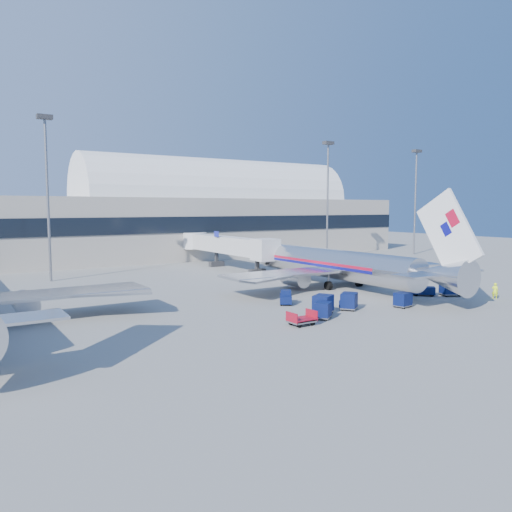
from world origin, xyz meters
TOP-DOWN VIEW (x-y plane):
  - ground at (0.00, 0.00)m, footprint 260.00×260.00m
  - terminal at (-13.60, 55.96)m, footprint 170.00×28.15m
  - airliner_main at (10.00, 4.51)m, footprint 32.00×37.26m
  - jetbridge_near at (7.60, 30.81)m, footprint 4.40×27.50m
  - mast_west at (-20.00, 30.00)m, footprint 2.00×1.20m
  - mast_east at (30.00, 30.00)m, footprint 2.00×1.20m
  - mast_far_east at (55.00, 30.00)m, footprint 2.00×1.20m
  - barrier_near at (18.00, 2.00)m, footprint 3.00×0.55m
  - barrier_mid at (21.30, 2.00)m, footprint 3.00×0.55m
  - barrier_far at (24.60, 2.00)m, footprint 3.00×0.55m
  - tug_lead at (1.70, -5.70)m, footprint 2.28×2.12m
  - tug_right at (13.98, -5.34)m, footprint 2.73×2.69m
  - tug_left at (-2.47, -1.08)m, footprint 2.41×2.71m
  - cart_train_a at (1.18, -6.78)m, footprint 2.42×2.31m
  - cart_train_b at (-2.34, -6.94)m, footprint 2.60×2.41m
  - cart_train_c at (-3.66, -8.51)m, footprint 2.20×2.10m
  - cart_solo_near at (6.67, -8.82)m, footprint 1.91×1.57m
  - cart_solo_far at (16.50, -7.22)m, footprint 2.53×2.26m
  - cart_open_red at (-6.85, -9.46)m, footprint 2.34×1.67m
  - ramp_worker at (19.03, -11.15)m, footprint 0.72×0.79m

SIDE VIEW (x-z plane):
  - ground at x=0.00m, z-range 0.00..0.00m
  - cart_open_red at x=-6.85m, z-range 0.13..0.75m
  - barrier_near at x=18.00m, z-range 0.00..0.90m
  - barrier_mid at x=21.30m, z-range 0.00..0.90m
  - barrier_far at x=24.60m, z-range 0.00..0.90m
  - tug_lead at x=1.70m, z-range -0.06..1.30m
  - tug_left at x=-2.47m, z-range -0.07..1.53m
  - tug_right at x=13.98m, z-range -0.07..1.59m
  - cart_solo_near at x=6.67m, z-range 0.05..1.57m
  - cart_train_c at x=-3.66m, z-range 0.05..1.59m
  - cart_train_a at x=1.18m, z-range 0.06..1.75m
  - ramp_worker at x=19.03m, z-range 0.00..1.82m
  - cart_solo_far at x=16.50m, z-range 0.06..1.89m
  - cart_train_b at x=-2.34m, z-range 0.06..1.90m
  - airliner_main at x=10.00m, z-range -3.11..8.96m
  - jetbridge_near at x=7.60m, z-range 0.80..7.05m
  - terminal at x=-13.60m, z-range -2.98..18.02m
  - mast_west at x=-20.00m, z-range 3.49..26.09m
  - mast_east at x=30.00m, z-range 3.49..26.09m
  - mast_far_east at x=55.00m, z-range 3.49..26.09m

